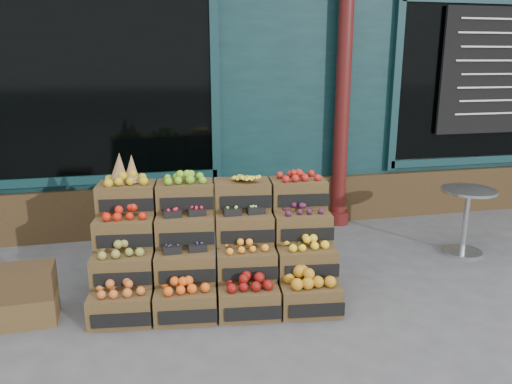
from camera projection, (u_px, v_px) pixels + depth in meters
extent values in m
plane|color=#4C4C4F|center=(297.00, 307.00, 4.28)|extent=(60.00, 60.00, 0.00)
cube|color=#0D292C|center=(207.00, 39.00, 8.55)|extent=(12.00, 6.00, 4.80)
cube|color=#0D292C|center=(243.00, 107.00, 6.01)|extent=(12.00, 0.12, 3.00)
cube|color=#3A2A17|center=(245.00, 204.00, 6.25)|extent=(12.00, 0.18, 0.60)
cube|color=black|center=(103.00, 88.00, 5.52)|extent=(2.40, 0.06, 2.00)
cube|color=black|center=(481.00, 83.00, 6.58)|extent=(2.40, 0.06, 2.00)
cylinder|color=#481210|center=(343.00, 98.00, 6.06)|extent=(0.18, 0.18, 3.20)
cube|color=black|center=(486.00, 72.00, 6.47)|extent=(1.30, 0.04, 1.60)
cube|color=#4E3A1E|center=(121.00, 307.00, 4.02)|extent=(0.54, 0.40, 0.25)
cube|color=black|center=(118.00, 321.00, 3.85)|extent=(0.45, 0.07, 0.11)
cube|color=#C35B25|center=(120.00, 288.00, 3.98)|extent=(0.43, 0.31, 0.08)
cube|color=#4E3A1E|center=(186.00, 303.00, 4.07)|extent=(0.54, 0.40, 0.25)
cube|color=black|center=(185.00, 317.00, 3.90)|extent=(0.45, 0.07, 0.11)
cube|color=#E25212|center=(185.00, 285.00, 4.03)|extent=(0.43, 0.31, 0.09)
cube|color=#4E3A1E|center=(248.00, 300.00, 4.12)|extent=(0.54, 0.40, 0.25)
cube|color=black|center=(250.00, 314.00, 3.95)|extent=(0.45, 0.07, 0.11)
cube|color=maroon|center=(248.00, 281.00, 4.08)|extent=(0.43, 0.31, 0.09)
cube|color=#4E3A1E|center=(310.00, 298.00, 4.17)|extent=(0.54, 0.40, 0.25)
cube|color=black|center=(314.00, 311.00, 4.00)|extent=(0.45, 0.07, 0.11)
cube|color=#B87916|center=(310.00, 278.00, 4.13)|extent=(0.43, 0.31, 0.12)
cube|color=#4E3A1E|center=(123.00, 268.00, 4.16)|extent=(0.54, 0.40, 0.25)
cube|color=black|center=(120.00, 280.00, 3.99)|extent=(0.45, 0.07, 0.11)
cube|color=olive|center=(122.00, 249.00, 4.11)|extent=(0.43, 0.31, 0.08)
cube|color=#4E3A1E|center=(186.00, 265.00, 4.21)|extent=(0.54, 0.40, 0.25)
cube|color=black|center=(185.00, 277.00, 4.04)|extent=(0.45, 0.07, 0.11)
cube|color=#292253|center=(185.00, 250.00, 4.17)|extent=(0.43, 0.31, 0.03)
cube|color=#4E3A1E|center=(246.00, 263.00, 4.26)|extent=(0.54, 0.40, 0.25)
cube|color=black|center=(248.00, 274.00, 4.09)|extent=(0.45, 0.07, 0.11)
cube|color=orange|center=(246.00, 245.00, 4.22)|extent=(0.43, 0.31, 0.07)
cube|color=#4E3A1E|center=(305.00, 260.00, 4.31)|extent=(0.54, 0.40, 0.25)
cube|color=black|center=(310.00, 272.00, 4.14)|extent=(0.45, 0.07, 0.11)
cube|color=yellow|center=(306.00, 243.00, 4.27)|extent=(0.43, 0.31, 0.08)
cube|color=#4E3A1E|center=(125.00, 231.00, 4.30)|extent=(0.54, 0.40, 0.25)
cube|color=black|center=(122.00, 241.00, 4.13)|extent=(0.45, 0.07, 0.11)
cube|color=red|center=(124.00, 213.00, 4.25)|extent=(0.43, 0.31, 0.08)
cube|color=#4E3A1E|center=(185.00, 229.00, 4.35)|extent=(0.54, 0.40, 0.25)
cube|color=black|center=(185.00, 239.00, 4.18)|extent=(0.45, 0.07, 0.11)
cube|color=red|center=(185.00, 214.00, 4.31)|extent=(0.43, 0.31, 0.03)
cube|color=#4E3A1E|center=(244.00, 227.00, 4.40)|extent=(0.54, 0.40, 0.25)
cube|color=black|center=(246.00, 237.00, 4.23)|extent=(0.45, 0.07, 0.11)
cube|color=#90D352|center=(244.00, 212.00, 4.36)|extent=(0.43, 0.31, 0.03)
cube|color=#4E3A1E|center=(302.00, 225.00, 4.45)|extent=(0.54, 0.40, 0.25)
cube|color=black|center=(305.00, 235.00, 4.28)|extent=(0.45, 0.07, 0.11)
cube|color=#421330|center=(302.00, 209.00, 4.41)|extent=(0.43, 0.31, 0.06)
cube|color=#4E3A1E|center=(127.00, 197.00, 4.43)|extent=(0.54, 0.40, 0.25)
cube|color=black|center=(124.00, 206.00, 4.26)|extent=(0.45, 0.07, 0.11)
cube|color=gold|center=(126.00, 179.00, 4.39)|extent=(0.43, 0.31, 0.08)
cube|color=#4E3A1E|center=(185.00, 196.00, 4.48)|extent=(0.54, 0.40, 0.25)
cube|color=black|center=(184.00, 204.00, 4.31)|extent=(0.45, 0.07, 0.11)
cube|color=#6AAA1D|center=(184.00, 178.00, 4.44)|extent=(0.43, 0.31, 0.08)
cube|color=#4E3A1E|center=(242.00, 194.00, 4.53)|extent=(0.54, 0.40, 0.25)
cube|color=black|center=(244.00, 202.00, 4.37)|extent=(0.45, 0.07, 0.11)
cube|color=yellow|center=(242.00, 177.00, 4.49)|extent=(0.43, 0.31, 0.08)
cube|color=#4E3A1E|center=(298.00, 193.00, 4.59)|extent=(0.54, 0.40, 0.25)
cube|color=black|center=(302.00, 201.00, 4.42)|extent=(0.45, 0.07, 0.11)
cube|color=#AD1C16|center=(298.00, 176.00, 4.54)|extent=(0.43, 0.31, 0.07)
cube|color=#3A2A17|center=(217.00, 291.00, 4.30)|extent=(2.07, 0.60, 0.25)
cube|color=#3A2A17|center=(216.00, 268.00, 4.47)|extent=(2.07, 0.60, 0.50)
cube|color=#3A2A17|center=(215.00, 246.00, 4.64)|extent=(2.07, 0.60, 0.74)
cone|color=olive|center=(119.00, 168.00, 4.35)|extent=(0.17, 0.17, 0.29)
cone|color=olive|center=(132.00, 169.00, 4.42)|extent=(0.15, 0.15, 0.25)
cube|color=#4E3A1E|center=(27.00, 308.00, 4.00)|extent=(0.48, 0.34, 0.23)
cube|color=#3A2A17|center=(23.00, 282.00, 3.94)|extent=(0.48, 0.34, 0.23)
cylinder|color=silver|center=(462.00, 252.00, 5.46)|extent=(0.42, 0.42, 0.03)
cylinder|color=silver|center=(465.00, 222.00, 5.37)|extent=(0.06, 0.06, 0.69)
cylinder|color=silver|center=(469.00, 190.00, 5.28)|extent=(0.57, 0.57, 0.03)
imported|color=#14461D|center=(95.00, 151.00, 6.32)|extent=(0.71, 0.50, 1.85)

